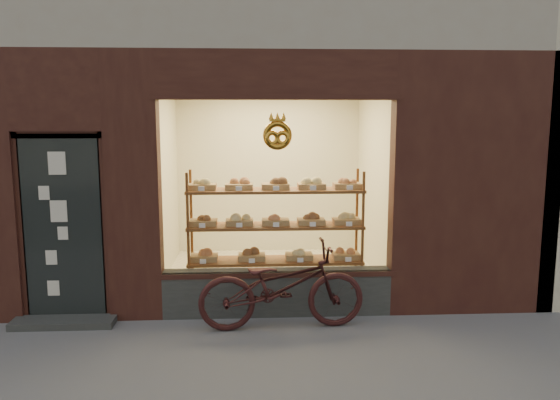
{
  "coord_description": "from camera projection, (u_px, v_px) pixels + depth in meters",
  "views": [
    {
      "loc": [
        0.14,
        -4.17,
        2.37
      ],
      "look_at": [
        0.48,
        2.0,
        1.41
      ],
      "focal_mm": 35.0,
      "sensor_mm": 36.0,
      "label": 1
    }
  ],
  "objects": [
    {
      "name": "display_shelf",
      "position": [
        275.0,
        235.0,
        6.87
      ],
      "size": [
        2.2,
        0.45,
        1.7
      ],
      "color": "#5E2A12",
      "rests_on": "ground"
    },
    {
      "name": "bicycle",
      "position": [
        282.0,
        286.0,
        6.08
      ],
      "size": [
        1.89,
        0.77,
        0.97
      ],
      "primitive_type": "imported",
      "rotation": [
        0.0,
        0.0,
        1.64
      ],
      "color": "black",
      "rests_on": "ground"
    }
  ]
}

